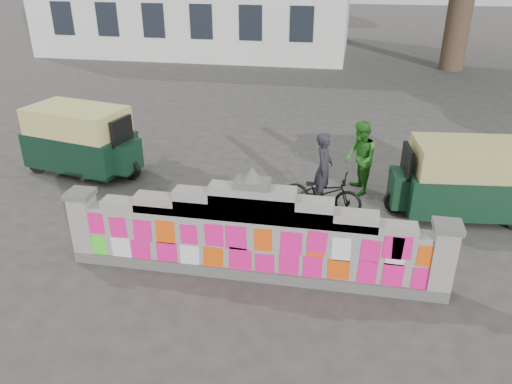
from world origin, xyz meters
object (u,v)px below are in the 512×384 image
cyclist_bike (322,192)px  cyclist_rider (323,179)px  pedestrian (360,158)px  rickshaw_right (464,179)px  rickshaw_left (82,139)px

cyclist_bike → cyclist_rider: 0.31m
pedestrian → rickshaw_right: 2.23m
cyclist_rider → rickshaw_right: rickshaw_right is taller
cyclist_rider → pedestrian: (0.75, 1.12, 0.09)m
pedestrian → cyclist_rider: bearing=-50.8°
pedestrian → cyclist_bike: bearing=-50.8°
cyclist_rider → rickshaw_left: 6.11m
cyclist_rider → rickshaw_left: rickshaw_left is taller
rickshaw_right → rickshaw_left: bearing=-10.6°
cyclist_bike → pedestrian: bearing=-25.2°
cyclist_bike → rickshaw_right: (2.86, 0.40, 0.38)m
rickshaw_left → pedestrian: bearing=12.2°
rickshaw_left → cyclist_rider: bearing=1.7°
cyclist_bike → cyclist_rider: size_ratio=1.12×
cyclist_rider → rickshaw_left: bearing=88.3°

